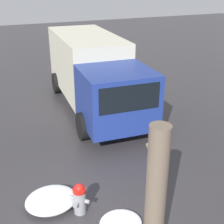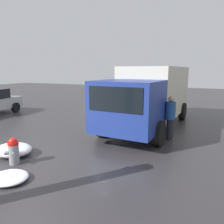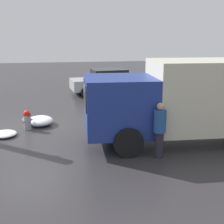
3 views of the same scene
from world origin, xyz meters
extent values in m
plane|color=#333033|center=(0.00, 0.00, 0.00)|extent=(60.00, 60.00, 0.00)
cylinder|color=gray|center=(0.00, 0.00, 0.28)|extent=(0.28, 0.28, 0.56)
cylinder|color=red|center=(0.00, 0.00, 0.60)|extent=(0.29, 0.29, 0.08)
sphere|color=red|center=(0.00, 0.00, 0.64)|extent=(0.24, 0.24, 0.24)
cylinder|color=gray|center=(-0.13, 0.13, 0.35)|extent=(0.15, 0.15, 0.11)
cylinder|color=gray|center=(-0.13, -0.13, 0.35)|extent=(0.13, 0.13, 0.09)
cylinder|color=gray|center=(0.13, 0.13, 0.35)|extent=(0.13, 0.13, 0.09)
cube|color=navy|center=(3.11, -2.26, 1.35)|extent=(2.30, 2.33, 1.79)
cube|color=black|center=(2.01, -2.19, 1.70)|extent=(0.14, 1.86, 0.79)
cube|color=beige|center=(6.63, -2.46, 1.60)|extent=(4.98, 2.49, 2.30)
cylinder|color=black|center=(3.15, -3.37, 0.45)|extent=(0.91, 0.33, 0.90)
cylinder|color=black|center=(3.28, -1.16, 0.45)|extent=(0.91, 0.33, 0.90)
cylinder|color=black|center=(7.78, -3.63, 0.45)|extent=(0.91, 0.33, 0.90)
cylinder|color=black|center=(7.90, -1.42, 0.45)|extent=(0.91, 0.33, 0.90)
cylinder|color=#23232D|center=(4.03, -3.59, 0.39)|extent=(0.25, 0.25, 0.79)
cylinder|color=#234C8C|center=(4.03, -3.59, 1.12)|extent=(0.36, 0.36, 0.66)
sphere|color=tan|center=(4.03, -3.59, 1.55)|extent=(0.21, 0.21, 0.21)
cylinder|color=black|center=(5.69, 6.18, 0.30)|extent=(0.62, 0.26, 0.60)
ellipsoid|color=white|center=(-0.76, -0.66, 0.08)|extent=(0.85, 0.92, 0.17)
ellipsoid|color=white|center=(0.45, 0.55, 0.17)|extent=(1.03, 1.18, 0.35)
camera|label=1|loc=(-5.38, 1.51, 4.94)|focal=50.00mm
camera|label=2|loc=(-4.14, -4.86, 2.60)|focal=35.00mm
camera|label=3|loc=(1.10, -11.83, 3.54)|focal=50.00mm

